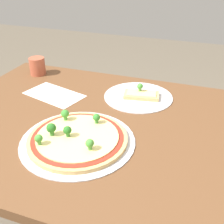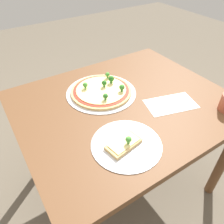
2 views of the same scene
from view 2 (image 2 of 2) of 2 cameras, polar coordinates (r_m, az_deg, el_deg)
ground_plane at (r=1.75m, az=2.34°, el=-17.64°), size 8.00×8.00×0.00m
dining_table at (r=1.25m, az=3.14°, el=-0.91°), size 1.13×0.94×0.76m
pizza_tray_whole at (r=1.25m, az=-2.77°, el=5.57°), size 0.40×0.40×0.07m
pizza_tray_slice at (r=0.95m, az=3.51°, el=-8.34°), size 0.31×0.31×0.06m
paper_menu at (r=1.21m, az=15.11°, el=2.07°), size 0.30×0.22×0.00m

